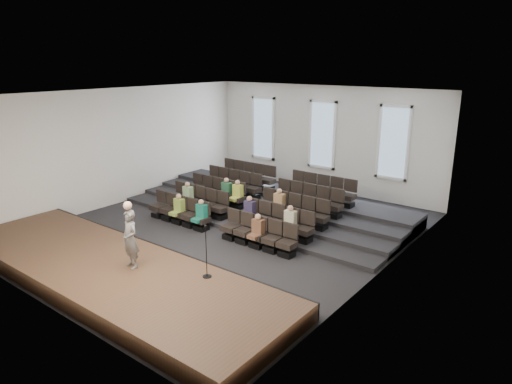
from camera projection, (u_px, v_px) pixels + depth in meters
ground at (227, 230)px, 17.11m from camera, size 14.00×14.00×0.00m
ceiling at (224, 94)px, 15.71m from camera, size 12.00×14.00×0.02m
wall_back at (323, 139)px, 21.74m from camera, size 12.00×0.04×5.00m
wall_front at (34, 216)px, 11.08m from camera, size 12.00×0.04×5.00m
wall_left at (122, 146)px, 19.95m from camera, size 0.04×14.00×5.00m
wall_right at (385, 194)px, 12.88m from camera, size 0.04×14.00×5.00m
stage at (110, 272)px, 13.17m from camera, size 11.80×3.60×0.50m
stage_lip at (157, 252)px, 14.52m from camera, size 11.80×0.06×0.52m
risers at (275, 204)px, 19.47m from camera, size 11.80×4.80×0.60m
seating_rows at (252, 203)px, 18.09m from camera, size 6.80×4.70×1.67m
windows at (322, 135)px, 21.63m from camera, size 8.44×0.10×3.24m
audience at (232, 205)px, 17.27m from camera, size 5.45×2.64×1.10m
speaker at (130, 239)px, 12.67m from camera, size 0.67×0.50×1.68m
mic_stand at (207, 262)px, 12.20m from camera, size 0.25×0.25×1.50m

